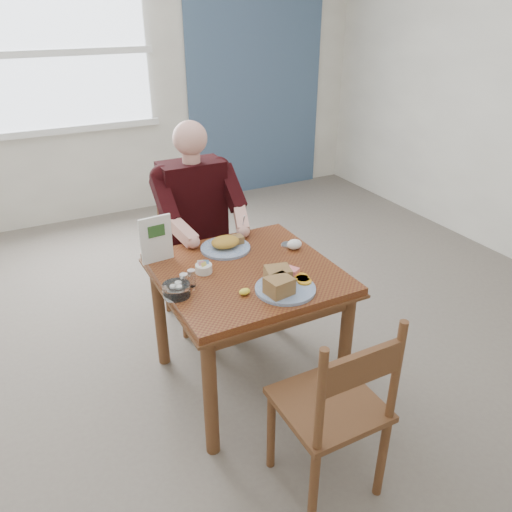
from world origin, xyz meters
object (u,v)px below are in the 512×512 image
table (247,287)px  chair_near (335,409)px  far_plate (226,244)px  diner (197,213)px  chair_far (195,254)px  near_plate (282,283)px

table → chair_near: size_ratio=0.97×
table → far_plate: bearing=89.3°
diner → far_plate: size_ratio=4.76×
chair_far → chair_near: bearing=-89.9°
diner → far_plate: diner is taller
table → near_plate: bearing=-77.3°
table → chair_near: chair_near is taller
far_plate → table: bearing=-90.7°
diner → far_plate: 0.44m
near_plate → far_plate: 0.54m
chair_far → chair_near: same height
chair_far → table: bearing=-90.0°
table → chair_far: bearing=90.0°
table → near_plate: 0.31m
chair_near → table: bearing=90.2°
chair_far → chair_near: 1.63m
table → far_plate: far_plate is taller
chair_far → diner: (0.00, -0.09, 0.33)m
diner → far_plate: (0.00, -0.44, -0.03)m
chair_far → far_plate: 0.61m
near_plate → diner: bearing=93.6°
chair_far → near_plate: chair_far is taller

